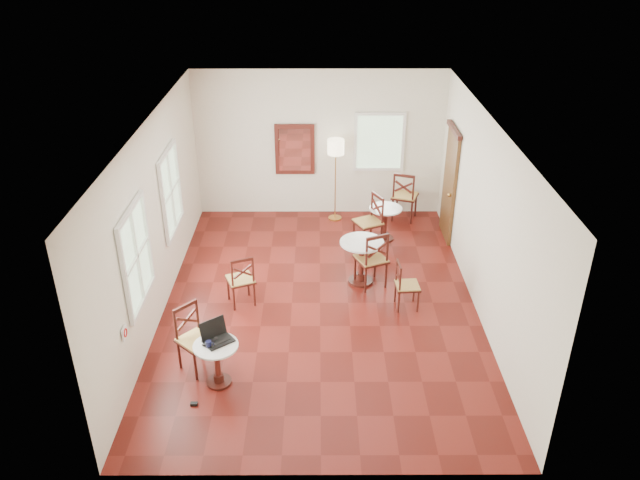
# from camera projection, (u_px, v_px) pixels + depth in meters

# --- Properties ---
(ground) EXTENTS (7.00, 7.00, 0.00)m
(ground) POSITION_uv_depth(u_px,v_px,m) (320.00, 303.00, 10.11)
(ground) COLOR #611610
(ground) RESTS_ON ground
(room_shell) EXTENTS (5.02, 7.02, 3.01)m
(room_shell) POSITION_uv_depth(u_px,v_px,m) (316.00, 189.00, 9.47)
(room_shell) COLOR white
(room_shell) RESTS_ON ground
(cafe_table_near) EXTENTS (0.60, 0.60, 0.63)m
(cafe_table_near) POSITION_uv_depth(u_px,v_px,m) (217.00, 360.00, 8.21)
(cafe_table_near) COLOR #401610
(cafe_table_near) RESTS_ON ground
(cafe_table_mid) EXTENTS (0.74, 0.74, 0.78)m
(cafe_table_mid) POSITION_uv_depth(u_px,v_px,m) (361.00, 257.00, 10.47)
(cafe_table_mid) COLOR #401610
(cafe_table_mid) RESTS_ON ground
(cafe_table_back) EXTENTS (0.63, 0.63, 0.67)m
(cafe_table_back) POSITION_uv_depth(u_px,v_px,m) (385.00, 220.00, 11.90)
(cafe_table_back) COLOR #401610
(cafe_table_back) RESTS_ON ground
(chair_near_a) EXTENTS (0.54, 0.54, 0.90)m
(chair_near_a) POSITION_uv_depth(u_px,v_px,m) (241.00, 280.00, 9.89)
(chair_near_a) COLOR #401610
(chair_near_a) RESTS_ON ground
(chair_near_b) EXTENTS (0.63, 0.63, 0.96)m
(chair_near_b) POSITION_uv_depth(u_px,v_px,m) (195.00, 339.00, 8.47)
(chair_near_b) COLOR #401610
(chair_near_b) RESTS_ON ground
(chair_mid_a) EXTENTS (0.62, 0.62, 1.03)m
(chair_mid_a) POSITION_uv_depth(u_px,v_px,m) (372.00, 259.00, 10.35)
(chair_mid_a) COLOR #401610
(chair_mid_a) RESTS_ON ground
(chair_mid_b) EXTENTS (0.40, 0.40, 0.81)m
(chair_mid_b) POSITION_uv_depth(u_px,v_px,m) (406.00, 285.00, 9.82)
(chair_mid_b) COLOR #401610
(chair_mid_b) RESTS_ON ground
(chair_back_a) EXTENTS (0.62, 0.62, 1.05)m
(chair_back_a) POSITION_uv_depth(u_px,v_px,m) (405.00, 196.00, 12.64)
(chair_back_a) COLOR #401610
(chair_back_a) RESTS_ON ground
(chair_back_b) EXTENTS (0.63, 0.63, 1.01)m
(chair_back_b) POSITION_uv_depth(u_px,v_px,m) (369.00, 221.00, 11.63)
(chair_back_b) COLOR #401610
(chair_back_b) RESTS_ON ground
(floor_lamp) EXTENTS (0.33, 0.33, 1.71)m
(floor_lamp) POSITION_uv_depth(u_px,v_px,m) (336.00, 152.00, 12.22)
(floor_lamp) COLOR #BF8C3F
(floor_lamp) RESTS_ON ground
(laptop) EXTENTS (0.48, 0.47, 0.26)m
(laptop) POSITION_uv_depth(u_px,v_px,m) (216.00, 335.00, 8.17)
(laptop) COLOR black
(laptop) RESTS_ON cafe_table_near
(mouse) EXTENTS (0.10, 0.07, 0.04)m
(mouse) POSITION_uv_depth(u_px,v_px,m) (205.00, 345.00, 8.07)
(mouse) COLOR black
(mouse) RESTS_ON cafe_table_near
(navy_mug) EXTENTS (0.11, 0.07, 0.09)m
(navy_mug) POSITION_uv_depth(u_px,v_px,m) (209.00, 344.00, 8.04)
(navy_mug) COLOR black
(navy_mug) RESTS_ON cafe_table_near
(water_glass) EXTENTS (0.05, 0.05, 0.09)m
(water_glass) POSITION_uv_depth(u_px,v_px,m) (216.00, 340.00, 8.13)
(water_glass) COLOR white
(water_glass) RESTS_ON cafe_table_near
(power_adapter) EXTENTS (0.09, 0.06, 0.04)m
(power_adapter) POSITION_uv_depth(u_px,v_px,m) (194.00, 404.00, 8.00)
(power_adapter) COLOR black
(power_adapter) RESTS_ON ground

